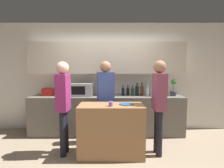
# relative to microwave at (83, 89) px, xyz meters

# --- Properties ---
(ground_plane) EXTENTS (14.00, 14.00, 0.00)m
(ground_plane) POSITION_rel_microwave_xyz_m (0.60, -1.41, -1.07)
(ground_plane) COLOR gray
(back_wall) EXTENTS (6.40, 0.40, 2.70)m
(back_wall) POSITION_rel_microwave_xyz_m (0.60, 0.25, 0.46)
(back_wall) COLOR silver
(back_wall) RESTS_ON ground_plane
(back_counter) EXTENTS (3.60, 0.62, 0.92)m
(back_counter) POSITION_rel_microwave_xyz_m (0.60, -0.02, -0.61)
(back_counter) COLOR #6B665B
(back_counter) RESTS_ON ground_plane
(kitchen_island) EXTENTS (1.16, 0.56, 0.93)m
(kitchen_island) POSITION_rel_microwave_xyz_m (0.71, -1.07, -0.61)
(kitchen_island) COLOR #996B42
(kitchen_island) RESTS_ON ground_plane
(microwave) EXTENTS (0.52, 0.39, 0.30)m
(microwave) POSITION_rel_microwave_xyz_m (0.00, 0.00, 0.00)
(microwave) COLOR #B7BABC
(microwave) RESTS_ON back_counter
(toaster) EXTENTS (0.26, 0.16, 0.18)m
(toaster) POSITION_rel_microwave_xyz_m (-0.81, 0.00, -0.06)
(toaster) COLOR #B21E19
(toaster) RESTS_ON back_counter
(potted_plant) EXTENTS (0.14, 0.14, 0.39)m
(potted_plant) POSITION_rel_microwave_xyz_m (2.19, 0.00, 0.05)
(potted_plant) COLOR #333D4C
(potted_plant) RESTS_ON back_counter
(bottle_0) EXTENTS (0.06, 0.06, 0.26)m
(bottle_0) POSITION_rel_microwave_xyz_m (0.99, 0.01, -0.05)
(bottle_0) COLOR black
(bottle_0) RESTS_ON back_counter
(bottle_1) EXTENTS (0.07, 0.07, 0.25)m
(bottle_1) POSITION_rel_microwave_xyz_m (1.11, 0.07, -0.05)
(bottle_1) COLOR black
(bottle_1) RESTS_ON back_counter
(bottle_2) EXTENTS (0.08, 0.08, 0.25)m
(bottle_2) POSITION_rel_microwave_xyz_m (1.22, 0.02, -0.06)
(bottle_2) COLOR #194723
(bottle_2) RESTS_ON back_counter
(bottle_3) EXTENTS (0.08, 0.08, 0.31)m
(bottle_3) POSITION_rel_microwave_xyz_m (1.33, 0.04, -0.03)
(bottle_3) COLOR black
(bottle_3) RESTS_ON back_counter
(bottle_4) EXTENTS (0.08, 0.08, 0.32)m
(bottle_4) POSITION_rel_microwave_xyz_m (1.44, 0.01, -0.03)
(bottle_4) COLOR #472814
(bottle_4) RESTS_ON back_counter
(bottle_5) EXTENTS (0.06, 0.06, 0.28)m
(bottle_5) POSITION_rel_microwave_xyz_m (1.56, -0.06, -0.04)
(bottle_5) COLOR silver
(bottle_5) RESTS_ON back_counter
(bottle_6) EXTENTS (0.07, 0.07, 0.29)m
(bottle_6) POSITION_rel_microwave_xyz_m (1.66, -0.12, -0.04)
(bottle_6) COLOR silver
(bottle_6) RESTS_ON back_counter
(plate_on_island) EXTENTS (0.26, 0.26, 0.01)m
(plate_on_island) POSITION_rel_microwave_xyz_m (0.98, -1.04, -0.13)
(plate_on_island) COLOR #2D5684
(plate_on_island) RESTS_ON kitchen_island
(cup_0) EXTENTS (0.07, 0.07, 0.09)m
(cup_0) POSITION_rel_microwave_xyz_m (0.70, -1.19, -0.10)
(cup_0) COLOR #9A63C9
(cup_0) RESTS_ON kitchen_island
(person_left) EXTENTS (0.23, 0.34, 1.72)m
(person_left) POSITION_rel_microwave_xyz_m (1.57, -1.05, -0.04)
(person_left) COLOR black
(person_left) RESTS_ON ground_plane
(person_center) EXTENTS (0.37, 0.26, 1.73)m
(person_center) POSITION_rel_microwave_xyz_m (0.59, -0.53, -0.04)
(person_center) COLOR black
(person_center) RESTS_ON ground_plane
(person_right) EXTENTS (0.22, 0.34, 1.70)m
(person_right) POSITION_rel_microwave_xyz_m (-0.15, -1.05, -0.06)
(person_right) COLOR black
(person_right) RESTS_ON ground_plane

